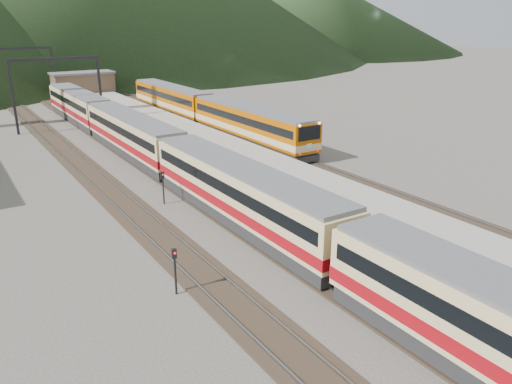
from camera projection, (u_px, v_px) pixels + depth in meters
track_main at (132, 154)px, 46.22m from camera, size 2.60×200.00×0.23m
track_far at (77, 162)px, 43.67m from camera, size 2.60×200.00×0.23m
track_second at (239, 139)px, 52.07m from camera, size 2.60×200.00×0.23m
platform at (196, 146)px, 47.34m from camera, size 8.00×100.00×1.00m
gantry_near at (57, 80)px, 54.89m from camera, size 9.55×0.25×8.00m
gantry_far at (20, 64)px, 74.78m from camera, size 9.55×0.25×8.00m
station_shed at (83, 82)px, 78.48m from camera, size 9.40×4.40×3.10m
main_train at (176, 159)px, 37.57m from camera, size 2.76×75.78×3.37m
second_train at (206, 111)px, 57.32m from camera, size 2.79×38.08×3.41m
short_signal_b at (163, 183)px, 33.44m from camera, size 0.22×0.17×2.27m
short_signal_c at (175, 265)px, 22.32m from camera, size 0.25×0.21×2.27m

